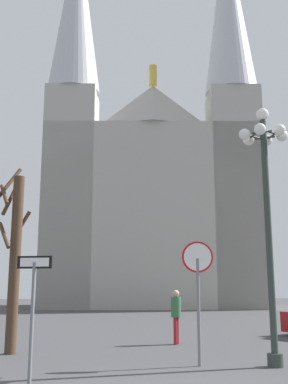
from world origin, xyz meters
name	(u,v)px	position (x,y,z in m)	size (l,w,h in m)	color
cathedral	(152,180)	(3.71, 32.88, 11.03)	(18.98, 12.51, 35.94)	#ADA89E
stop_sign	(198,278)	(0.96, 3.98, 2.01)	(0.74, 0.19, 2.88)	slate
one_way_arrow_sign	(33,303)	(-2.65, 1.88, 1.51)	(0.66, 0.21, 2.38)	slate
street_lamp	(267,196)	(2.66, 3.69, 4.00)	(1.27, 1.14, 6.26)	#2D3833
bare_tree	(14,255)	(-3.75, 6.48, 2.67)	(1.03, 1.23, 5.34)	#473323
pedestrian_walking	(176,311)	(1.16, 8.06, 1.02)	(0.32, 0.32, 1.69)	maroon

